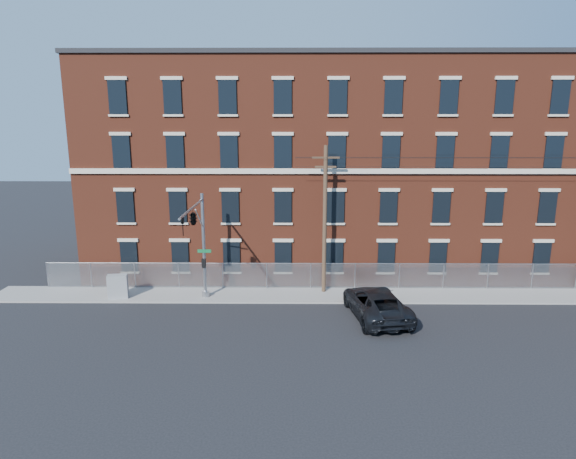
# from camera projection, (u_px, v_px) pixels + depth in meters

# --- Properties ---
(ground) EXTENTS (140.00, 140.00, 0.00)m
(ground) POSITION_uv_depth(u_px,v_px,m) (295.00, 326.00, 28.42)
(ground) COLOR black
(ground) RESTS_ON ground
(sidewalk) EXTENTS (65.00, 3.00, 0.12)m
(sidewalk) POSITION_uv_depth(u_px,v_px,m) (471.00, 295.00, 33.19)
(sidewalk) COLOR gray
(sidewalk) RESTS_ON ground
(mill_building) EXTENTS (55.30, 14.32, 16.30)m
(mill_building) POSITION_uv_depth(u_px,v_px,m) (440.00, 165.00, 40.16)
(mill_building) COLOR maroon
(mill_building) RESTS_ON ground
(chain_link_fence) EXTENTS (59.06, 0.06, 1.85)m
(chain_link_fence) POSITION_uv_depth(u_px,v_px,m) (466.00, 276.00, 34.24)
(chain_link_fence) COLOR #A5A8AD
(chain_link_fence) RESTS_ON ground
(traffic_signal_mast) EXTENTS (0.90, 6.75, 7.00)m
(traffic_signal_mast) POSITION_uv_depth(u_px,v_px,m) (196.00, 227.00, 29.44)
(traffic_signal_mast) COLOR #9EA0A5
(traffic_signal_mast) RESTS_ON ground
(utility_pole_near) EXTENTS (1.80, 0.28, 10.00)m
(utility_pole_near) POSITION_uv_depth(u_px,v_px,m) (325.00, 217.00, 32.72)
(utility_pole_near) COLOR #4E3927
(utility_pole_near) RESTS_ON ground
(pickup_truck) EXTENTS (3.84, 6.75, 1.78)m
(pickup_truck) POSITION_uv_depth(u_px,v_px,m) (376.00, 303.00, 29.51)
(pickup_truck) COLOR black
(pickup_truck) RESTS_ON ground
(utility_cabinet) EXTENTS (1.37, 0.85, 1.59)m
(utility_cabinet) POSITION_uv_depth(u_px,v_px,m) (118.00, 286.00, 32.42)
(utility_cabinet) COLOR gray
(utility_cabinet) RESTS_ON sidewalk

